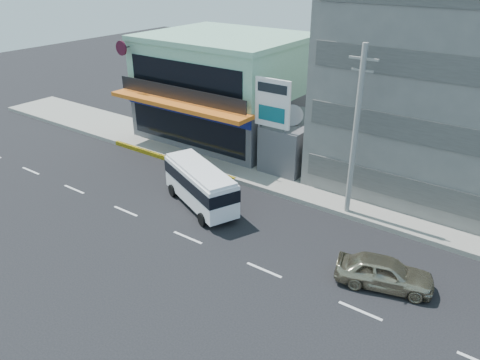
% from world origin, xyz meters
% --- Properties ---
extents(ground, '(120.00, 120.00, 0.00)m').
position_xyz_m(ground, '(0.00, 0.00, 0.00)').
color(ground, black).
rests_on(ground, ground).
extents(sidewalk, '(70.00, 5.00, 0.30)m').
position_xyz_m(sidewalk, '(5.00, 9.50, 0.15)').
color(sidewalk, gray).
rests_on(sidewalk, ground).
extents(shop_building, '(12.40, 11.70, 8.00)m').
position_xyz_m(shop_building, '(-8.00, 13.95, 4.00)').
color(shop_building, '#434247').
rests_on(shop_building, ground).
extents(concrete_building, '(16.00, 12.00, 14.00)m').
position_xyz_m(concrete_building, '(10.00, 15.00, 7.00)').
color(concrete_building, slate).
rests_on(concrete_building, ground).
extents(gap_structure, '(3.00, 6.00, 3.50)m').
position_xyz_m(gap_structure, '(0.00, 12.00, 1.75)').
color(gap_structure, '#434247').
rests_on(gap_structure, ground).
extents(satellite_dish, '(1.50, 1.50, 0.15)m').
position_xyz_m(satellite_dish, '(0.00, 11.00, 3.58)').
color(satellite_dish, slate).
rests_on(satellite_dish, gap_structure).
extents(billboard, '(2.60, 0.18, 6.90)m').
position_xyz_m(billboard, '(-0.50, 9.20, 4.93)').
color(billboard, gray).
rests_on(billboard, ground).
extents(utility_pole_near, '(1.60, 0.30, 10.00)m').
position_xyz_m(utility_pole_near, '(6.00, 7.40, 5.15)').
color(utility_pole_near, '#999993').
rests_on(utility_pole_near, ground).
extents(minibus, '(6.49, 4.29, 2.60)m').
position_xyz_m(minibus, '(-1.73, 3.19, 1.55)').
color(minibus, white).
rests_on(minibus, ground).
extents(sedan, '(4.76, 2.95, 1.51)m').
position_xyz_m(sedan, '(10.15, 2.26, 0.76)').
color(sedan, tan).
rests_on(sedan, ground).
extents(motorcycle_rider, '(1.90, 1.26, 2.30)m').
position_xyz_m(motorcycle_rider, '(-4.00, 5.32, 0.76)').
color(motorcycle_rider, '#4F0B0F').
rests_on(motorcycle_rider, ground).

